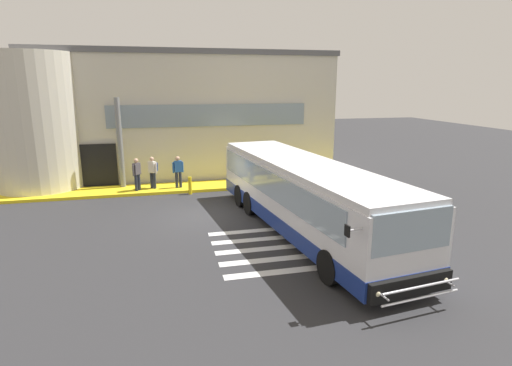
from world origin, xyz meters
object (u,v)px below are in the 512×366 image
Objects in this scene: bus_main_foreground at (303,198)px; safety_bollard_yellow at (190,186)px; passenger_near_column at (137,173)px; passenger_by_doorway at (153,170)px; passenger_at_curb_edge at (178,170)px; entry_support_column at (120,143)px.

bus_main_foreground is 13.77× the size of safety_bollard_yellow.
passenger_near_column and passenger_by_doorway have the same top height.
bus_main_foreground reaches higher than passenger_at_curb_edge.
bus_main_foreground is (7.13, -8.28, -1.15)m from entry_support_column.
passenger_by_doorway and passenger_at_curb_edge have the same top height.
bus_main_foreground is 8.54m from passenger_at_curb_edge.
entry_support_column is 10.98m from bus_main_foreground.
passenger_at_curb_edge is at bearing -16.97° from entry_support_column.
safety_bollard_yellow is (1.81, -1.09, -0.66)m from passenger_by_doorway.
bus_main_foreground is at bearing -60.06° from safety_bollard_yellow.
passenger_near_column is 2.79m from safety_bollard_yellow.
entry_support_column is at bearing 163.03° from passenger_at_curb_edge.
entry_support_column is at bearing 152.11° from safety_bollard_yellow.
passenger_at_curb_edge is (-4.25, 7.40, -0.26)m from bus_main_foreground.
passenger_at_curb_edge is (2.08, 0.14, 0.00)m from passenger_near_column.
entry_support_column is 2.79× the size of passenger_by_doorway.
passenger_at_curb_edge is (2.88, -0.88, -1.41)m from entry_support_column.
entry_support_column is 3.32m from passenger_at_curb_edge.
passenger_at_curb_edge is at bearing -7.59° from passenger_by_doorway.
passenger_at_curb_edge is (1.29, -0.17, -0.03)m from passenger_by_doorway.
entry_support_column is 2.79× the size of passenger_near_column.
bus_main_foreground reaches higher than passenger_near_column.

